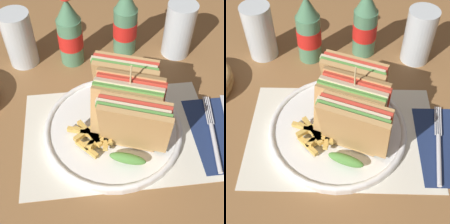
% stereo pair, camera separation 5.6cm
% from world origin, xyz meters
% --- Properties ---
extents(ground_plane, '(4.00, 4.00, 0.00)m').
position_xyz_m(ground_plane, '(0.00, 0.00, 0.00)').
color(ground_plane, olive).
extents(placemat, '(0.39, 0.26, 0.00)m').
position_xyz_m(placemat, '(-0.02, 0.01, 0.00)').
color(placemat, silver).
rests_on(placemat, ground_plane).
extents(plate_main, '(0.28, 0.28, 0.02)m').
position_xyz_m(plate_main, '(-0.03, 0.02, 0.01)').
color(plate_main, white).
rests_on(plate_main, ground_plane).
extents(club_sandwich, '(0.15, 0.23, 0.17)m').
position_xyz_m(club_sandwich, '(-0.00, 0.02, 0.08)').
color(club_sandwich, tan).
rests_on(club_sandwich, plate_main).
extents(fries_pile, '(0.10, 0.09, 0.02)m').
position_xyz_m(fries_pile, '(-0.07, -0.01, 0.03)').
color(fries_pile, gold).
rests_on(fries_pile, plate_main).
extents(napkin, '(0.12, 0.19, 0.00)m').
position_xyz_m(napkin, '(0.20, -0.01, 0.00)').
color(napkin, navy).
rests_on(napkin, ground_plane).
extents(fork, '(0.04, 0.19, 0.01)m').
position_xyz_m(fork, '(0.17, -0.03, 0.01)').
color(fork, silver).
rests_on(fork, napkin).
extents(coke_bottle_near, '(0.06, 0.06, 0.19)m').
position_xyz_m(coke_bottle_near, '(-0.10, 0.25, 0.08)').
color(coke_bottle_near, '#4C7F5B').
rests_on(coke_bottle_near, ground_plane).
extents(coke_bottle_far, '(0.06, 0.06, 0.19)m').
position_xyz_m(coke_bottle_far, '(0.03, 0.28, 0.08)').
color(coke_bottle_far, '#4C7F5B').
rests_on(coke_bottle_far, ground_plane).
extents(glass_near, '(0.07, 0.07, 0.14)m').
position_xyz_m(glass_near, '(0.16, 0.25, 0.06)').
color(glass_near, silver).
rests_on(glass_near, ground_plane).
extents(glass_far, '(0.07, 0.07, 0.14)m').
position_xyz_m(glass_far, '(-0.23, 0.26, 0.07)').
color(glass_far, silver).
rests_on(glass_far, ground_plane).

